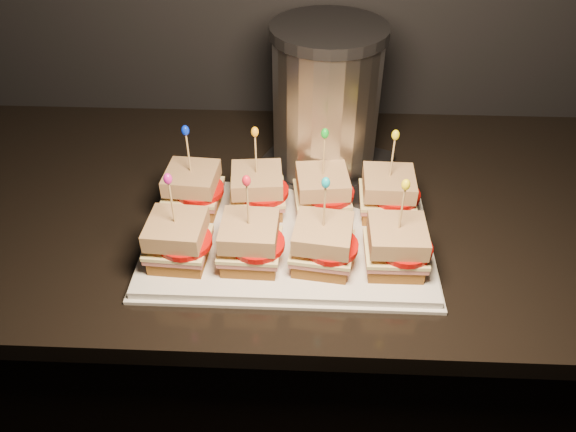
{
  "coord_description": "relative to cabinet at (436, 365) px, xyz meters",
  "views": [
    {
      "loc": [
        0.39,
        0.89,
        1.49
      ],
      "look_at": [
        0.36,
        1.56,
        0.94
      ],
      "focal_mm": 35.0,
      "sensor_mm": 36.0,
      "label": 1
    }
  ],
  "objects": [
    {
      "name": "sandwich_2_ham",
      "position": [
        -0.28,
        -0.05,
        0.5
      ],
      "size": [
        0.1,
        0.09,
        0.01
      ],
      "primitive_type": "cube",
      "rotation": [
        0.0,
        0.0,
        0.11
      ],
      "color": "#B1524B",
      "rests_on": "sandwich_2_bread_bot"
    },
    {
      "name": "sandwich_1_frill",
      "position": [
        -0.38,
        -0.05,
        0.63
      ],
      "size": [
        0.01,
        0.01,
        0.02
      ],
      "primitive_type": "ellipsoid",
      "color": "#F9A212",
      "rests_on": "sandwich_1_pick"
    },
    {
      "name": "sandwich_4_bread_bot",
      "position": [
        -0.49,
        -0.18,
        0.49
      ],
      "size": [
        0.08,
        0.08,
        0.02
      ],
      "primitive_type": "cube",
      "rotation": [
        0.0,
        0.0,
        -0.06
      ],
      "color": "brown",
      "rests_on": "platter"
    },
    {
      "name": "sandwich_0_tomato",
      "position": [
        -0.48,
        -0.05,
        0.52
      ],
      "size": [
        0.08,
        0.08,
        0.01
      ],
      "primitive_type": "cylinder",
      "color": "#B50A06",
      "rests_on": "sandwich_0_cheese"
    },
    {
      "name": "sandwich_0_ham",
      "position": [
        -0.49,
        -0.05,
        0.5
      ],
      "size": [
        0.09,
        0.09,
        0.01
      ],
      "primitive_type": "cube",
      "rotation": [
        0.0,
        0.0,
        -0.07
      ],
      "color": "#B1524B",
      "rests_on": "sandwich_0_bread_bot"
    },
    {
      "name": "sandwich_4_frill",
      "position": [
        -0.49,
        -0.18,
        0.63
      ],
      "size": [
        0.01,
        0.01,
        0.02
      ],
      "primitive_type": "ellipsoid",
      "color": "#CE1995",
      "rests_on": "sandwich_4_pick"
    },
    {
      "name": "sandwich_7_bread_top",
      "position": [
        -0.17,
        -0.18,
        0.54
      ],
      "size": [
        0.08,
        0.08,
        0.03
      ],
      "primitive_type": "cube",
      "rotation": [
        0.0,
        0.0,
        0.0
      ],
      "color": "brown",
      "rests_on": "sandwich_7_tomato"
    },
    {
      "name": "sandwich_5_bread_bot",
      "position": [
        -0.38,
        -0.18,
        0.49
      ],
      "size": [
        0.08,
        0.08,
        0.02
      ],
      "primitive_type": "cube",
      "rotation": [
        0.0,
        0.0,
        -0.03
      ],
      "color": "brown",
      "rests_on": "platter"
    },
    {
      "name": "sandwich_4_bread_top",
      "position": [
        -0.49,
        -0.18,
        0.54
      ],
      "size": [
        0.09,
        0.09,
        0.03
      ],
      "primitive_type": "cube",
      "rotation": [
        0.0,
        0.0,
        -0.06
      ],
      "color": "brown",
      "rests_on": "sandwich_4_tomato"
    },
    {
      "name": "sandwich_6_cheese",
      "position": [
        -0.28,
        -0.18,
        0.51
      ],
      "size": [
        0.1,
        0.1,
        0.01
      ],
      "primitive_type": "cube",
      "rotation": [
        0.0,
        0.0,
        -0.13
      ],
      "color": "#F0E090",
      "rests_on": "sandwich_6_ham"
    },
    {
      "name": "sandwich_3_pick",
      "position": [
        -0.17,
        -0.05,
        0.58
      ],
      "size": [
        0.0,
        0.0,
        0.09
      ],
      "primitive_type": "cylinder",
      "color": "tan",
      "rests_on": "sandwich_3_bread_top"
    },
    {
      "name": "sandwich_5_bread_top",
      "position": [
        -0.38,
        -0.18,
        0.54
      ],
      "size": [
        0.08,
        0.08,
        0.03
      ],
      "primitive_type": "cube",
      "rotation": [
        0.0,
        0.0,
        -0.03
      ],
      "color": "brown",
      "rests_on": "sandwich_5_tomato"
    },
    {
      "name": "appliance",
      "position": [
        -0.27,
        0.08,
        0.6
      ],
      "size": [
        0.22,
        0.18,
        0.28
      ],
      "primitive_type": null,
      "color": "silver",
      "rests_on": "granite_slab"
    },
    {
      "name": "sandwich_3_bread_top",
      "position": [
        -0.17,
        -0.05,
        0.54
      ],
      "size": [
        0.08,
        0.08,
        0.03
      ],
      "primitive_type": "cube",
      "rotation": [
        0.0,
        0.0,
        -0.02
      ],
      "color": "brown",
      "rests_on": "sandwich_3_tomato"
    },
    {
      "name": "sandwich_1_pick",
      "position": [
        -0.38,
        -0.05,
        0.58
      ],
      "size": [
        0.0,
        0.0,
        0.09
      ],
      "primitive_type": "cylinder",
      "color": "tan",
      "rests_on": "sandwich_1_bread_top"
    },
    {
      "name": "sandwich_0_frill",
      "position": [
        -0.49,
        -0.05,
        0.63
      ],
      "size": [
        0.01,
        0.01,
        0.02
      ],
      "primitive_type": "ellipsoid",
      "color": "#0625E4",
      "rests_on": "sandwich_0_pick"
    },
    {
      "name": "sandwich_5_frill",
      "position": [
        -0.38,
        -0.18,
        0.63
      ],
      "size": [
        0.01,
        0.01,
        0.02
      ],
      "primitive_type": "ellipsoid",
      "color": "red",
      "rests_on": "sandwich_5_pick"
    },
    {
      "name": "sandwich_0_pick",
      "position": [
        -0.49,
        -0.05,
        0.58
      ],
      "size": [
        0.0,
        0.0,
        0.09
      ],
      "primitive_type": "cylinder",
      "color": "tan",
      "rests_on": "sandwich_0_bread_top"
    },
    {
      "name": "sandwich_1_tomato",
      "position": [
        -0.37,
        -0.05,
        0.52
      ],
      "size": [
        0.08,
        0.08,
        0.01
      ],
      "primitive_type": "cylinder",
      "color": "#B50A06",
      "rests_on": "sandwich_1_cheese"
    },
    {
      "name": "granite_slab",
      "position": [
        0.0,
        0.0,
        0.44
      ],
      "size": [
        2.46,
        0.67,
        0.03
      ],
      "primitive_type": "cube",
      "color": "black",
      "rests_on": "cabinet"
    },
    {
      "name": "sandwich_7_cheese",
      "position": [
        -0.17,
        -0.18,
        0.51
      ],
      "size": [
        0.09,
        0.09,
        0.01
      ],
      "primitive_type": "cube",
      "rotation": [
        0.0,
        0.0,
        0.0
      ],
      "color": "#F0E090",
      "rests_on": "sandwich_7_ham"
    },
    {
      "name": "sandwich_7_ham",
      "position": [
        -0.17,
        -0.18,
        0.5
      ],
      "size": [
        0.09,
        0.08,
        0.01
      ],
      "primitive_type": "cube",
      "rotation": [
        0.0,
        0.0,
        0.0
      ],
      "color": "#B1524B",
      "rests_on": "sandwich_7_bread_bot"
    },
    {
      "name": "sandwich_3_frill",
      "position": [
        -0.17,
        -0.05,
        0.63
      ],
      "size": [
        0.01,
        0.01,
        0.02
      ],
      "primitive_type": "ellipsoid",
      "color": "yellow",
      "rests_on": "sandwich_3_pick"
    },
    {
      "name": "sandwich_4_pick",
      "position": [
        -0.49,
        -0.18,
        0.58
      ],
      "size": [
        0.0,
        0.0,
        0.09
      ],
      "primitive_type": "cylinder",
      "color": "tan",
      "rests_on": "sandwich_4_bread_top"
    },
    {
      "name": "platter",
      "position": [
        -0.33,
        -0.11,
        0.47
      ],
      "size": [
        0.44,
        0.28,
        0.02
      ],
      "primitive_type": "cube",
      "color": "white",
      "rests_on": "granite_slab"
    },
    {
      "name": "sandwich_1_bread_bot",
      "position": [
        -0.38,
        -0.05,
        0.49
      ],
      "size": [
        0.09,
        0.09,
        0.02
      ],
      "primitive_type": "cube",
      "rotation": [
        0.0,
        0.0,
        0.1
      ],
      "color": "brown",
      "rests_on": "platter"
    },
    {
      "name": "sandwich_1_bread_top",
      "position": [
        -0.38,
        -0.05,
        0.54
      ],
      "size": [
        0.09,
        0.09,
        0.03
      ],
      "primitive_type": "cube",
      "rotation": [
        0.0,
        0.0,
        0.1
      ],
      "color": "brown",
      "rests_on": "sandwich_1_tomato"
    },
    {
      "name": "sandwich_1_cheese",
      "position": [
        -0.38,
        -0.05,
        0.51
      ],
      "size": [
        0.1,
        0.09,
        0.01
      ],
      "primitive_type": "cube",
      "rotation": [
        0.0,
        0.0,
        0.1
      ],
      "color": "#F0E090",
      "rests_on": "sandwich_1_ham"
    },
    {
      "name": "cabinet",
      "position": [
        0.0,
        0.0,
        0.0
      ],
      "size": [
        2.42,
        0.63,
        0.85
      ],
      "primitive_type": "cube",
      "color": "black",
      "rests_on": "ground"
    },
    {
      "name": "sandwich_0_cheese",
      "position": [
        -0.49,
        -0.05,
        0.51
      ],
      "size": [
        0.1,
        0.09,
        0.01
      ],
      "primitive_type": "cube",
      "rotation": [
        0.0,
        0.0,
        -0.07
      ],
      "color": "#F0E090",
      "rests_on": "sandwich_0_ham"
    },
    {
      "name": "sandwich_2_pick",
      "position": [
        -0.28,
        -0.05,
        0.58
      ],
      "size": [
        0.0,
        0.0,
        0.09
      ],
      "primitive_type": "cylinder",
      "color": "tan",
      "rests_on": "sandwich_2_bread_top"
    },
    {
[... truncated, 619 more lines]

